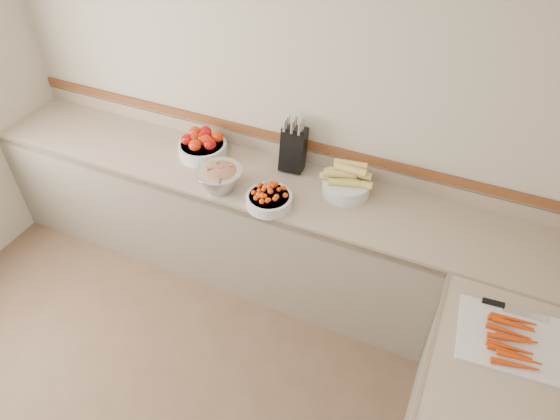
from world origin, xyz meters
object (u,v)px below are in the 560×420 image
at_px(knife_block, 293,148).
at_px(rhubarb_bowl, 220,177).
at_px(cherry_tomato_bowl, 269,198).
at_px(cutting_board, 512,339).
at_px(corn_bowl, 347,182).
at_px(tomato_bowl, 202,145).

xyz_separation_m(knife_block, rhubarb_bowl, (-0.34, -0.40, -0.07)).
relative_size(knife_block, cherry_tomato_bowl, 1.33).
bearing_deg(rhubarb_bowl, cherry_tomato_bowl, -3.79).
distance_m(rhubarb_bowl, cutting_board, 1.90).
distance_m(cherry_tomato_bowl, rhubarb_bowl, 0.36).
height_order(cherry_tomato_bowl, rhubarb_bowl, rhubarb_bowl).
xyz_separation_m(rhubarb_bowl, cutting_board, (1.85, -0.46, -0.07)).
bearing_deg(rhubarb_bowl, corn_bowl, 20.83).
height_order(cherry_tomato_bowl, corn_bowl, corn_bowl).
bearing_deg(cherry_tomato_bowl, knife_block, 92.40).
relative_size(tomato_bowl, cherry_tomato_bowl, 1.18).
relative_size(cherry_tomato_bowl, rhubarb_bowl, 0.96).
relative_size(knife_block, tomato_bowl, 1.13).
bearing_deg(knife_block, cherry_tomato_bowl, -87.60).
distance_m(tomato_bowl, cherry_tomato_bowl, 0.73).
relative_size(knife_block, corn_bowl, 1.13).
bearing_deg(tomato_bowl, cherry_tomato_bowl, -25.13).
height_order(tomato_bowl, corn_bowl, corn_bowl).
xyz_separation_m(knife_block, cutting_board, (1.50, -0.86, -0.14)).
relative_size(tomato_bowl, corn_bowl, 1.00).
relative_size(knife_block, rhubarb_bowl, 1.28).
xyz_separation_m(knife_block, cherry_tomato_bowl, (0.02, -0.43, -0.10)).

